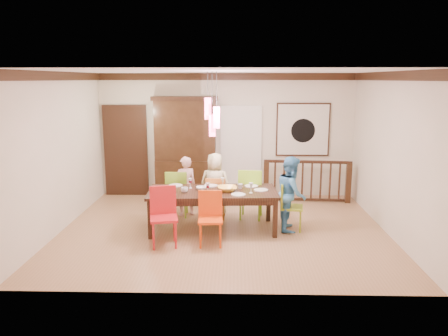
{
  "coord_description": "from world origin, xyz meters",
  "views": [
    {
      "loc": [
        0.22,
        -7.78,
        2.77
      ],
      "look_at": [
        0.01,
        0.25,
        1.12
      ],
      "focal_mm": 35.0,
      "sensor_mm": 36.0,
      "label": 1
    }
  ],
  "objects_px": {
    "dining_table": "(213,194)",
    "person_far_mid": "(215,184)",
    "person_far_left": "(185,186)",
    "person_end_right": "(291,193)",
    "balustrade": "(307,180)",
    "china_hutch": "(186,147)",
    "chair_end_right": "(292,203)",
    "chair_far_left": "(177,190)"
  },
  "relations": [
    {
      "from": "dining_table",
      "to": "person_far_left",
      "type": "xyz_separation_m",
      "value": [
        -0.6,
        0.86,
        -0.06
      ]
    },
    {
      "from": "chair_far_left",
      "to": "chair_end_right",
      "type": "distance_m",
      "value": 2.37
    },
    {
      "from": "chair_far_left",
      "to": "balustrade",
      "type": "height_order",
      "value": "balustrade"
    },
    {
      "from": "chair_far_left",
      "to": "chair_end_right",
      "type": "height_order",
      "value": "chair_far_left"
    },
    {
      "from": "person_end_right",
      "to": "chair_far_left",
      "type": "bearing_deg",
      "value": 74.85
    },
    {
      "from": "dining_table",
      "to": "person_far_mid",
      "type": "height_order",
      "value": "person_far_mid"
    },
    {
      "from": "balustrade",
      "to": "person_end_right",
      "type": "relative_size",
      "value": 1.43
    },
    {
      "from": "chair_far_left",
      "to": "balustrade",
      "type": "relative_size",
      "value": 0.48
    },
    {
      "from": "chair_end_right",
      "to": "balustrade",
      "type": "bearing_deg",
      "value": -8.43
    },
    {
      "from": "dining_table",
      "to": "person_far_mid",
      "type": "relative_size",
      "value": 1.85
    },
    {
      "from": "chair_end_right",
      "to": "person_far_left",
      "type": "distance_m",
      "value": 2.23
    },
    {
      "from": "chair_end_right",
      "to": "person_far_mid",
      "type": "height_order",
      "value": "person_far_mid"
    },
    {
      "from": "dining_table",
      "to": "person_end_right",
      "type": "distance_m",
      "value": 1.46
    },
    {
      "from": "chair_far_left",
      "to": "person_far_mid",
      "type": "distance_m",
      "value": 0.78
    },
    {
      "from": "person_far_mid",
      "to": "person_end_right",
      "type": "relative_size",
      "value": 0.94
    },
    {
      "from": "balustrade",
      "to": "chair_far_left",
      "type": "bearing_deg",
      "value": -153.92
    },
    {
      "from": "china_hutch",
      "to": "balustrade",
      "type": "xyz_separation_m",
      "value": [
        2.81,
        -0.35,
        -0.69
      ]
    },
    {
      "from": "dining_table",
      "to": "chair_end_right",
      "type": "relative_size",
      "value": 2.71
    },
    {
      "from": "person_far_mid",
      "to": "chair_end_right",
      "type": "bearing_deg",
      "value": 159.01
    },
    {
      "from": "person_far_left",
      "to": "china_hutch",
      "type": "bearing_deg",
      "value": -104.8
    },
    {
      "from": "china_hutch",
      "to": "person_far_mid",
      "type": "relative_size",
      "value": 1.82
    },
    {
      "from": "person_far_mid",
      "to": "person_end_right",
      "type": "bearing_deg",
      "value": 159.11
    },
    {
      "from": "person_far_left",
      "to": "person_far_mid",
      "type": "relative_size",
      "value": 0.95
    },
    {
      "from": "chair_end_right",
      "to": "person_end_right",
      "type": "height_order",
      "value": "person_end_right"
    },
    {
      "from": "dining_table",
      "to": "person_far_mid",
      "type": "bearing_deg",
      "value": 86.75
    },
    {
      "from": "person_far_mid",
      "to": "china_hutch",
      "type": "bearing_deg",
      "value": -52.95
    },
    {
      "from": "chair_end_right",
      "to": "person_far_left",
      "type": "relative_size",
      "value": 0.72
    },
    {
      "from": "china_hutch",
      "to": "balustrade",
      "type": "distance_m",
      "value": 2.91
    },
    {
      "from": "dining_table",
      "to": "chair_end_right",
      "type": "bearing_deg",
      "value": -1.87
    },
    {
      "from": "china_hutch",
      "to": "chair_end_right",
      "type": "bearing_deg",
      "value": -45.54
    },
    {
      "from": "dining_table",
      "to": "balustrade",
      "type": "relative_size",
      "value": 1.22
    },
    {
      "from": "balustrade",
      "to": "person_far_mid",
      "type": "relative_size",
      "value": 1.52
    },
    {
      "from": "chair_far_left",
      "to": "person_far_mid",
      "type": "xyz_separation_m",
      "value": [
        0.77,
        0.06,
        0.1
      ]
    },
    {
      "from": "person_far_left",
      "to": "person_end_right",
      "type": "height_order",
      "value": "person_end_right"
    },
    {
      "from": "china_hutch",
      "to": "person_far_mid",
      "type": "bearing_deg",
      "value": -61.97
    },
    {
      "from": "chair_far_left",
      "to": "person_far_mid",
      "type": "relative_size",
      "value": 0.73
    },
    {
      "from": "chair_end_right",
      "to": "person_end_right",
      "type": "distance_m",
      "value": 0.18
    },
    {
      "from": "chair_end_right",
      "to": "dining_table",
      "type": "bearing_deg",
      "value": 99.83
    },
    {
      "from": "chair_far_left",
      "to": "dining_table",
      "type": "bearing_deg",
      "value": 132.38
    },
    {
      "from": "dining_table",
      "to": "china_hutch",
      "type": "height_order",
      "value": "china_hutch"
    },
    {
      "from": "person_far_mid",
      "to": "person_end_right",
      "type": "xyz_separation_m",
      "value": [
        1.45,
        -0.84,
        0.04
      ]
    },
    {
      "from": "chair_far_left",
      "to": "person_end_right",
      "type": "height_order",
      "value": "person_end_right"
    }
  ]
}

